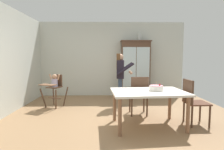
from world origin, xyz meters
TOP-DOWN VIEW (x-y plane):
  - ground_plane at (0.00, 0.00)m, footprint 6.24×6.24m
  - wall_back at (0.00, 2.63)m, footprint 5.32×0.06m
  - china_cabinet at (0.85, 2.37)m, footprint 1.07×0.48m
  - ceramic_vase at (0.99, 2.37)m, footprint 0.13×0.13m
  - high_chair_with_toddler at (-1.67, 1.03)m, footprint 0.75×0.82m
  - adult_person at (0.22, 1.09)m, footprint 0.51×0.49m
  - dining_table at (0.68, -0.53)m, footprint 1.54×1.11m
  - birthday_cake at (0.85, -0.49)m, footprint 0.28×0.28m
  - dining_chair_far_side at (0.62, 0.19)m, footprint 0.44×0.44m
  - dining_chair_right_end at (1.63, -0.45)m, footprint 0.45×0.45m

SIDE VIEW (x-z plane):
  - ground_plane at x=0.00m, z-range 0.00..0.00m
  - dining_chair_far_side at x=0.62m, z-range 0.08..1.04m
  - dining_chair_right_end at x=1.63m, z-range 0.08..1.04m
  - dining_table at x=0.68m, z-range 0.28..1.02m
  - high_chair_with_toddler at x=-1.67m, z-range 0.18..1.13m
  - birthday_cake at x=0.85m, z-range 0.70..0.89m
  - adult_person at x=0.22m, z-range 0.20..1.73m
  - china_cabinet at x=0.85m, z-range 0.01..2.02m
  - wall_back at x=0.00m, z-range 0.00..2.70m
  - ceramic_vase at x=0.99m, z-range 2.00..2.27m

